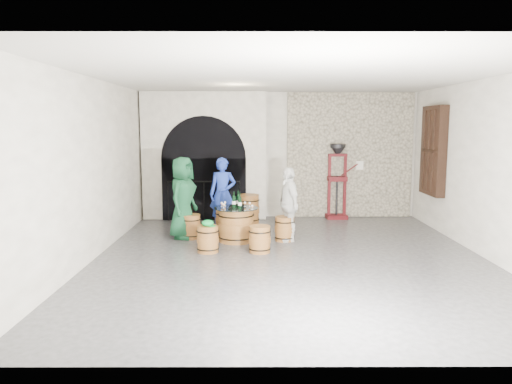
{
  "coord_description": "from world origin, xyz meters",
  "views": [
    {
      "loc": [
        -0.64,
        -8.5,
        2.37
      ],
      "look_at": [
        -0.61,
        1.04,
        1.05
      ],
      "focal_mm": 34.0,
      "sensor_mm": 36.0,
      "label": 1
    }
  ],
  "objects_px": {
    "wine_bottle_center": "(240,202)",
    "barrel_stool_far": "(225,220)",
    "barrel_stool_right": "(285,229)",
    "barrel_stool_left": "(191,227)",
    "barrel_stool_near_right": "(260,239)",
    "wine_bottle_left": "(234,201)",
    "wine_bottle_right": "(238,201)",
    "barrel_stool_near_left": "(208,239)",
    "person_blue": "(223,194)",
    "side_barrel": "(249,209)",
    "barrel_table": "(236,225)",
    "person_white": "(288,204)",
    "person_green": "(183,198)",
    "corking_press": "(337,176)"
  },
  "relations": [
    {
      "from": "barrel_stool_right",
      "to": "person_blue",
      "type": "bearing_deg",
      "value": 141.47
    },
    {
      "from": "person_blue",
      "to": "corking_press",
      "type": "bearing_deg",
      "value": 31.96
    },
    {
      "from": "wine_bottle_center",
      "to": "barrel_stool_far",
      "type": "bearing_deg",
      "value": 109.08
    },
    {
      "from": "barrel_stool_far",
      "to": "side_barrel",
      "type": "relative_size",
      "value": 0.71
    },
    {
      "from": "wine_bottle_center",
      "to": "wine_bottle_left",
      "type": "bearing_deg",
      "value": 127.91
    },
    {
      "from": "barrel_stool_near_left",
      "to": "person_blue",
      "type": "distance_m",
      "value": 2.07
    },
    {
      "from": "barrel_stool_near_right",
      "to": "barrel_stool_near_left",
      "type": "distance_m",
      "value": 0.97
    },
    {
      "from": "barrel_stool_left",
      "to": "barrel_stool_near_right",
      "type": "bearing_deg",
      "value": -38.55
    },
    {
      "from": "barrel_stool_far",
      "to": "barrel_stool_right",
      "type": "bearing_deg",
      "value": -35.02
    },
    {
      "from": "barrel_stool_left",
      "to": "barrel_stool_near_right",
      "type": "distance_m",
      "value": 1.84
    },
    {
      "from": "barrel_stool_right",
      "to": "person_green",
      "type": "xyz_separation_m",
      "value": [
        -2.13,
        0.26,
        0.61
      ]
    },
    {
      "from": "person_white",
      "to": "side_barrel",
      "type": "height_order",
      "value": "person_white"
    },
    {
      "from": "barrel_stool_near_left",
      "to": "person_white",
      "type": "bearing_deg",
      "value": 30.26
    },
    {
      "from": "barrel_stool_right",
      "to": "wine_bottle_center",
      "type": "relative_size",
      "value": 1.55
    },
    {
      "from": "barrel_table",
      "to": "wine_bottle_right",
      "type": "relative_size",
      "value": 2.78
    },
    {
      "from": "barrel_stool_near_left",
      "to": "wine_bottle_center",
      "type": "height_order",
      "value": "wine_bottle_center"
    },
    {
      "from": "person_blue",
      "to": "barrel_stool_near_left",
      "type": "bearing_deg",
      "value": -88.0
    },
    {
      "from": "barrel_stool_near_right",
      "to": "wine_bottle_center",
      "type": "relative_size",
      "value": 1.55
    },
    {
      "from": "barrel_stool_left",
      "to": "wine_bottle_center",
      "type": "height_order",
      "value": "wine_bottle_center"
    },
    {
      "from": "barrel_stool_right",
      "to": "corking_press",
      "type": "xyz_separation_m",
      "value": [
        1.48,
        2.42,
        0.85
      ]
    },
    {
      "from": "corking_press",
      "to": "barrel_stool_near_right",
      "type": "bearing_deg",
      "value": -124.01
    },
    {
      "from": "side_barrel",
      "to": "barrel_stool_far",
      "type": "bearing_deg",
      "value": -121.98
    },
    {
      "from": "barrel_stool_near_left",
      "to": "side_barrel",
      "type": "relative_size",
      "value": 0.71
    },
    {
      "from": "barrel_table",
      "to": "wine_bottle_center",
      "type": "relative_size",
      "value": 2.78
    },
    {
      "from": "side_barrel",
      "to": "person_white",
      "type": "bearing_deg",
      "value": -64.44
    },
    {
      "from": "person_green",
      "to": "side_barrel",
      "type": "height_order",
      "value": "person_green"
    },
    {
      "from": "person_white",
      "to": "barrel_stool_left",
      "type": "bearing_deg",
      "value": -111.58
    },
    {
      "from": "barrel_table",
      "to": "barrel_stool_near_left",
      "type": "bearing_deg",
      "value": -119.98
    },
    {
      "from": "person_green",
      "to": "wine_bottle_center",
      "type": "relative_size",
      "value": 5.28
    },
    {
      "from": "barrel_stool_near_right",
      "to": "wine_bottle_center",
      "type": "bearing_deg",
      "value": 117.81
    },
    {
      "from": "person_green",
      "to": "person_blue",
      "type": "relative_size",
      "value": 1.04
    },
    {
      "from": "wine_bottle_center",
      "to": "corking_press",
      "type": "distance_m",
      "value": 3.54
    },
    {
      "from": "wine_bottle_right",
      "to": "corking_press",
      "type": "height_order",
      "value": "corking_press"
    },
    {
      "from": "side_barrel",
      "to": "wine_bottle_left",
      "type": "bearing_deg",
      "value": -98.9
    },
    {
      "from": "corking_press",
      "to": "person_blue",
      "type": "bearing_deg",
      "value": -157.58
    },
    {
      "from": "barrel_stool_near_right",
      "to": "person_blue",
      "type": "height_order",
      "value": "person_blue"
    },
    {
      "from": "person_green",
      "to": "wine_bottle_center",
      "type": "xyz_separation_m",
      "value": [
        1.21,
        -0.44,
        -0.03
      ]
    },
    {
      "from": "wine_bottle_left",
      "to": "wine_bottle_right",
      "type": "relative_size",
      "value": 1.0
    },
    {
      "from": "barrel_stool_near_right",
      "to": "barrel_stool_near_left",
      "type": "relative_size",
      "value": 1.0
    },
    {
      "from": "barrel_stool_far",
      "to": "person_blue",
      "type": "height_order",
      "value": "person_blue"
    },
    {
      "from": "wine_bottle_right",
      "to": "person_blue",
      "type": "bearing_deg",
      "value": 110.67
    },
    {
      "from": "barrel_stool_near_left",
      "to": "wine_bottle_right",
      "type": "relative_size",
      "value": 1.55
    },
    {
      "from": "barrel_table",
      "to": "barrel_stool_left",
      "type": "relative_size",
      "value": 1.79
    },
    {
      "from": "person_blue",
      "to": "person_white",
      "type": "xyz_separation_m",
      "value": [
        1.42,
        -1.07,
        -0.06
      ]
    },
    {
      "from": "barrel_stool_right",
      "to": "barrel_stool_near_left",
      "type": "relative_size",
      "value": 1.0
    },
    {
      "from": "barrel_stool_left",
      "to": "person_green",
      "type": "relative_size",
      "value": 0.29
    },
    {
      "from": "barrel_stool_far",
      "to": "barrel_stool_right",
      "type": "xyz_separation_m",
      "value": [
        1.29,
        -0.91,
        0.0
      ]
    },
    {
      "from": "wine_bottle_center",
      "to": "person_green",
      "type": "bearing_deg",
      "value": 159.8
    },
    {
      "from": "barrel_stool_far",
      "to": "person_blue",
      "type": "bearing_deg",
      "value": 107.2
    },
    {
      "from": "wine_bottle_center",
      "to": "barrel_stool_left",
      "type": "bearing_deg",
      "value": 159.07
    }
  ]
}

